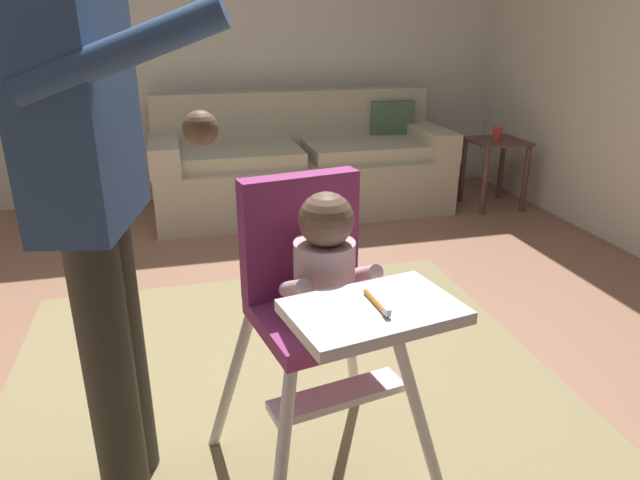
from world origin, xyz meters
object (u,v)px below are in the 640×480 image
Objects in this scene: adult_standing at (94,202)px; side_table at (495,158)px; couch at (301,166)px; high_chair at (321,286)px; sippy_cup at (497,133)px.

adult_standing reaches higher than side_table.
couch reaches higher than side_table.
high_chair is at bearing 0.19° from adult_standing.
couch is at bearing 166.92° from sippy_cup.
adult_standing is 3.13× the size of side_table.
adult_standing is at bearing -138.23° from sippy_cup.
sippy_cup is (1.99, 2.42, -0.09)m from high_chair.
couch is 1.33× the size of adult_standing.
adult_standing is at bearing -112.35° from high_chair.
sippy_cup is at bearing 129.87° from high_chair.
sippy_cup is (1.43, -0.33, 0.24)m from couch.
high_chair reaches higher than couch.
adult_standing is 3.47m from sippy_cup.
adult_standing is (-1.14, -2.63, 0.59)m from couch.
side_table is 0.19m from sippy_cup.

